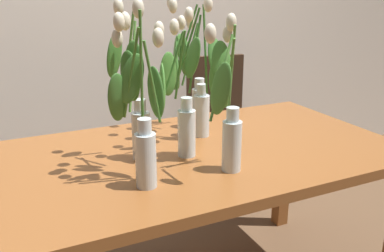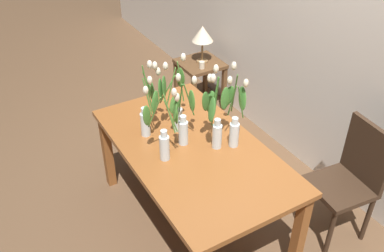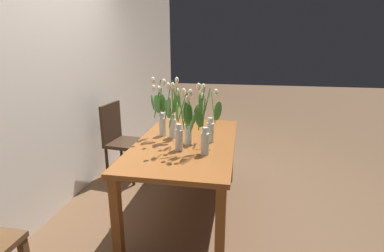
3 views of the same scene
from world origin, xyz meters
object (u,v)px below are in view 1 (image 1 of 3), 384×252
(tulip_vase_1, at_px, (180,112))
(tulip_vase_2, at_px, (227,112))
(tulip_vase_0, at_px, (192,82))
(tulip_vase_4, at_px, (134,103))
(dining_table, at_px, (199,171))
(tulip_vase_3, at_px, (198,88))
(dining_chair, at_px, (220,118))
(tulip_vase_5, at_px, (142,123))

(tulip_vase_1, distance_m, tulip_vase_2, 0.21)
(tulip_vase_0, distance_m, tulip_vase_4, 0.44)
(tulip_vase_1, bearing_deg, dining_table, 10.96)
(tulip_vase_0, xyz_separation_m, tulip_vase_1, (-0.19, -0.29, -0.04))
(tulip_vase_1, height_order, tulip_vase_3, tulip_vase_3)
(tulip_vase_1, height_order, tulip_vase_2, tulip_vase_2)
(dining_table, xyz_separation_m, tulip_vase_2, (0.00, -0.21, 0.30))
(tulip_vase_0, distance_m, tulip_vase_2, 0.49)
(tulip_vase_2, relative_size, tulip_vase_4, 0.92)
(dining_table, height_order, tulip_vase_3, tulip_vase_3)
(tulip_vase_0, relative_size, tulip_vase_2, 1.10)
(tulip_vase_2, relative_size, dining_chair, 0.57)
(tulip_vase_0, relative_size, tulip_vase_3, 1.01)
(tulip_vase_4, bearing_deg, dining_table, -0.29)
(tulip_vase_5, height_order, dining_chair, tulip_vase_5)
(tulip_vase_3, height_order, tulip_vase_4, tulip_vase_3)
(tulip_vase_3, bearing_deg, tulip_vase_2, -99.63)
(tulip_vase_4, distance_m, tulip_vase_5, 0.19)
(tulip_vase_1, bearing_deg, tulip_vase_4, 173.67)
(tulip_vase_3, relative_size, tulip_vase_4, 1.00)
(tulip_vase_0, distance_m, tulip_vase_3, 0.14)
(tulip_vase_2, bearing_deg, dining_table, 90.93)
(tulip_vase_0, distance_m, tulip_vase_1, 0.34)
(tulip_vase_1, xyz_separation_m, dining_chair, (0.72, 0.96, -0.39))
(dining_table, relative_size, tulip_vase_2, 2.99)
(dining_table, bearing_deg, tulip_vase_4, 179.71)
(tulip_vase_5, xyz_separation_m, dining_chair, (0.92, 1.13, -0.42))
(tulip_vase_3, distance_m, dining_chair, 1.08)
(tulip_vase_0, height_order, dining_chair, tulip_vase_0)
(tulip_vase_4, bearing_deg, tulip_vase_2, -38.46)
(tulip_vase_3, bearing_deg, dining_chair, 55.15)
(tulip_vase_3, bearing_deg, tulip_vase_4, -157.35)
(tulip_vase_5, relative_size, dining_chair, 0.63)
(tulip_vase_4, bearing_deg, tulip_vase_0, 37.18)
(tulip_vase_0, height_order, tulip_vase_2, tulip_vase_0)
(dining_table, distance_m, tulip_vase_1, 0.28)
(tulip_vase_5, bearing_deg, tulip_vase_0, 49.28)
(dining_chair, bearing_deg, tulip_vase_3, -124.85)
(tulip_vase_0, xyz_separation_m, tulip_vase_2, (-0.09, -0.48, -0.00))
(tulip_vase_4, xyz_separation_m, tulip_vase_5, (-0.04, -0.19, -0.02))
(tulip_vase_2, xyz_separation_m, tulip_vase_3, (0.06, 0.34, 0.01))
(dining_table, height_order, tulip_vase_4, tulip_vase_4)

